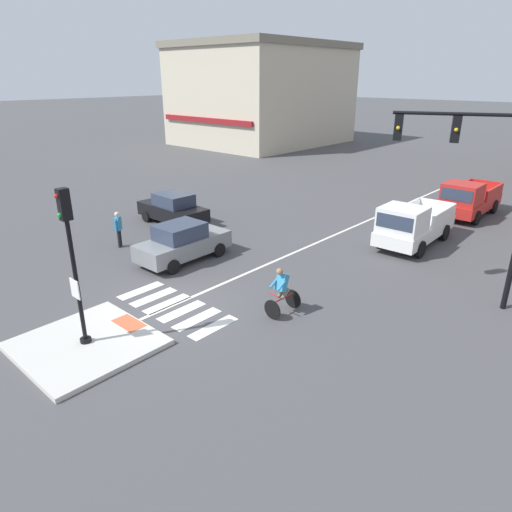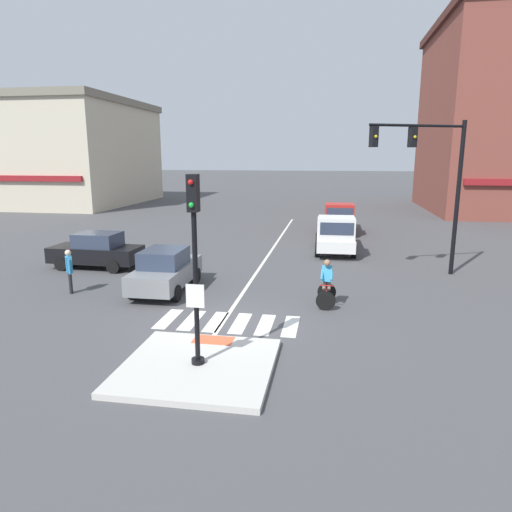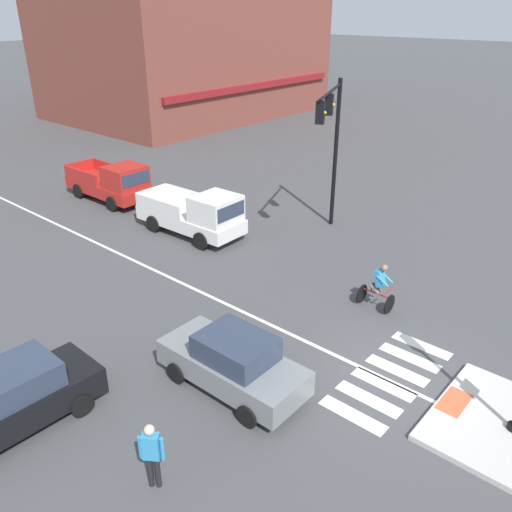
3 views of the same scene
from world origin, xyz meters
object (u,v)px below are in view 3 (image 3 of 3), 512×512
at_px(traffic_light_mast, 332,134).
at_px(car_grey_westbound_near, 233,362).
at_px(pickup_truck_red_eastbound_distant, 113,183).
at_px(cyclist, 379,285).
at_px(pedestrian_at_curb_left, 152,451).
at_px(car_black_cross_left, 13,399).
at_px(pickup_truck_white_eastbound_far, 197,215).

height_order(traffic_light_mast, car_grey_westbound_near, traffic_light_mast).
height_order(pickup_truck_red_eastbound_distant, cyclist, pickup_truck_red_eastbound_distant).
height_order(cyclist, pedestrian_at_curb_left, cyclist).
distance_m(car_grey_westbound_near, pickup_truck_red_eastbound_distant, 16.11).
bearing_deg(pickup_truck_red_eastbound_distant, cyclist, -91.98).
bearing_deg(pickup_truck_red_eastbound_distant, pedestrian_at_curb_left, -122.80).
bearing_deg(car_grey_westbound_near, cyclist, -8.07).
bearing_deg(cyclist, car_black_cross_left, 159.99).
xyz_separation_m(car_black_cross_left, pickup_truck_white_eastbound_far, (10.83, 5.16, 0.17)).
bearing_deg(pickup_truck_red_eastbound_distant, car_black_cross_left, -133.47).
bearing_deg(car_grey_westbound_near, car_black_cross_left, 146.21).
relative_size(car_black_cross_left, pickup_truck_white_eastbound_far, 0.80).
distance_m(pickup_truck_red_eastbound_distant, pedestrian_at_curb_left, 18.56).
bearing_deg(car_grey_westbound_near, traffic_light_mast, 21.28).
distance_m(traffic_light_mast, car_grey_westbound_near, 11.54).
relative_size(car_grey_westbound_near, pickup_truck_red_eastbound_distant, 0.81).
height_order(pickup_truck_red_eastbound_distant, pedestrian_at_curb_left, pickup_truck_red_eastbound_distant).
bearing_deg(pickup_truck_white_eastbound_far, traffic_light_mast, -47.53).
xyz_separation_m(pickup_truck_white_eastbound_far, pedestrian_at_curb_left, (-9.80, -9.06, 0.00)).
relative_size(traffic_light_mast, pedestrian_at_curb_left, 3.90).
height_order(car_grey_westbound_near, pickup_truck_red_eastbound_distant, pickup_truck_red_eastbound_distant).
xyz_separation_m(traffic_light_mast, pedestrian_at_curb_left, (-13.61, -4.90, -3.51)).
distance_m(car_grey_westbound_near, cyclist, 6.16).
xyz_separation_m(pickup_truck_red_eastbound_distant, cyclist, (-0.54, -15.54, -0.11)).
height_order(pickup_truck_white_eastbound_far, pickup_truck_red_eastbound_distant, same).
bearing_deg(pedestrian_at_curb_left, cyclist, 0.39).
bearing_deg(car_grey_westbound_near, pedestrian_at_curb_left, -164.81).
xyz_separation_m(car_grey_westbound_near, pedestrian_at_curb_left, (-3.42, -0.93, 0.17)).
height_order(traffic_light_mast, pickup_truck_white_eastbound_far, traffic_light_mast).
distance_m(car_black_cross_left, pickup_truck_white_eastbound_far, 12.00).
xyz_separation_m(traffic_light_mast, cyclist, (-4.10, -4.83, -3.62)).
distance_m(traffic_light_mast, cyclist, 7.30).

